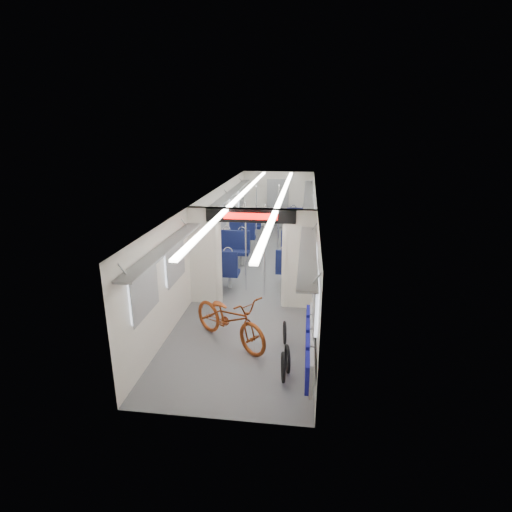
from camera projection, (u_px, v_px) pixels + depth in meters
The scene contains 14 objects.
carriage at pixel (260, 226), 10.70m from camera, with size 12.00×12.02×2.31m.
bicycle at pixel (230, 318), 7.64m from camera, with size 0.68×1.96×1.03m, color maroon.
flip_bench at pixel (310, 344), 6.60m from camera, with size 0.12×2.14×0.55m.
bike_hoop_a at pixel (283, 369), 6.54m from camera, with size 0.51×0.51×0.05m, color black.
bike_hoop_b at pixel (287, 360), 6.79m from camera, with size 0.49×0.49×0.05m, color black.
bike_hoop_c at pixel (285, 334), 7.70m from camera, with size 0.46×0.46×0.05m, color black.
seat_bay_near_left at pixel (228, 256), 11.21m from camera, with size 0.95×2.26×1.16m.
seat_bay_near_right at pixel (295, 255), 11.30m from camera, with size 0.93×2.15×1.12m.
seat_bay_far_left at pixel (246, 228), 14.49m from camera, with size 0.88×1.92×1.05m.
seat_bay_far_right at pixel (298, 226), 14.71m from camera, with size 0.94×2.22×1.14m.
stanchion_near_left at pixel (246, 247), 9.96m from camera, with size 0.04×0.04×2.30m, color silver.
stanchion_near_right at pixel (265, 251), 9.65m from camera, with size 0.04×0.04×2.30m, color silver.
stanchion_far_left at pixel (256, 222), 12.68m from camera, with size 0.04×0.04×2.30m, color silver.
stanchion_far_right at pixel (278, 221), 12.83m from camera, with size 0.05×0.05×2.30m, color silver.
Camera 1 is at (1.22, -10.64, 3.99)m, focal length 28.00 mm.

